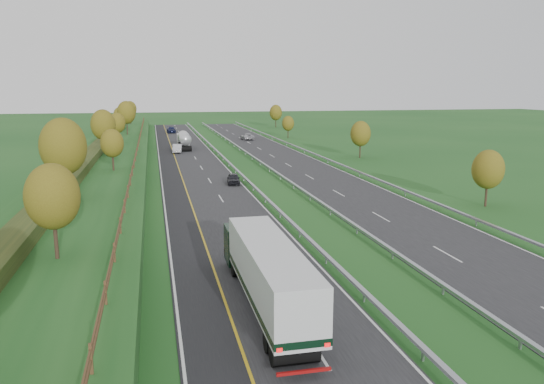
{
  "coord_description": "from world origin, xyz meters",
  "views": [
    {
      "loc": [
        -5.95,
        -23.28,
        12.3
      ],
      "look_at": [
        5.29,
        26.72,
        2.2
      ],
      "focal_mm": 35.0,
      "sensor_mm": 36.0,
      "label": 1
    }
  ],
  "objects_px": {
    "car_dark_near": "(233,179)",
    "car_small_far": "(171,130)",
    "car_oncoming": "(247,137)",
    "car_silver_mid": "(177,148)",
    "box_lorry": "(266,270)",
    "road_tanker": "(184,140)"
  },
  "relations": [
    {
      "from": "car_small_far",
      "to": "car_oncoming",
      "type": "relative_size",
      "value": 1.01
    },
    {
      "from": "road_tanker",
      "to": "car_oncoming",
      "type": "xyz_separation_m",
      "value": [
        15.91,
        15.95,
        -1.06
      ]
    },
    {
      "from": "box_lorry",
      "to": "car_small_far",
      "type": "relative_size",
      "value": 2.96
    },
    {
      "from": "road_tanker",
      "to": "car_small_far",
      "type": "bearing_deg",
      "value": 91.62
    },
    {
      "from": "car_silver_mid",
      "to": "box_lorry",
      "type": "bearing_deg",
      "value": -84.14
    },
    {
      "from": "road_tanker",
      "to": "car_dark_near",
      "type": "bearing_deg",
      "value": -84.91
    },
    {
      "from": "car_dark_near",
      "to": "car_small_far",
      "type": "height_order",
      "value": "car_small_far"
    },
    {
      "from": "road_tanker",
      "to": "car_oncoming",
      "type": "distance_m",
      "value": 22.55
    },
    {
      "from": "car_dark_near",
      "to": "car_silver_mid",
      "type": "relative_size",
      "value": 0.81
    },
    {
      "from": "box_lorry",
      "to": "car_small_far",
      "type": "height_order",
      "value": "box_lorry"
    },
    {
      "from": "car_dark_near",
      "to": "car_small_far",
      "type": "relative_size",
      "value": 0.72
    },
    {
      "from": "car_dark_near",
      "to": "car_small_far",
      "type": "xyz_separation_m",
      "value": [
        -4.91,
        82.64,
        0.13
      ]
    },
    {
      "from": "car_dark_near",
      "to": "car_small_far",
      "type": "distance_m",
      "value": 82.78
    },
    {
      "from": "car_small_far",
      "to": "car_dark_near",
      "type": "bearing_deg",
      "value": -87.85
    },
    {
      "from": "road_tanker",
      "to": "car_silver_mid",
      "type": "distance_m",
      "value": 6.87
    },
    {
      "from": "road_tanker",
      "to": "car_oncoming",
      "type": "bearing_deg",
      "value": 45.08
    },
    {
      "from": "car_small_far",
      "to": "car_oncoming",
      "type": "height_order",
      "value": "car_small_far"
    },
    {
      "from": "car_silver_mid",
      "to": "car_small_far",
      "type": "distance_m",
      "value": 46.82
    },
    {
      "from": "road_tanker",
      "to": "car_dark_near",
      "type": "xyz_separation_m",
      "value": [
        3.77,
        -42.4,
        -1.15
      ]
    },
    {
      "from": "road_tanker",
      "to": "car_small_far",
      "type": "xyz_separation_m",
      "value": [
        -1.14,
        40.24,
        -1.03
      ]
    },
    {
      "from": "car_dark_near",
      "to": "car_oncoming",
      "type": "relative_size",
      "value": 0.72
    },
    {
      "from": "box_lorry",
      "to": "car_small_far",
      "type": "bearing_deg",
      "value": 90.35
    }
  ]
}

